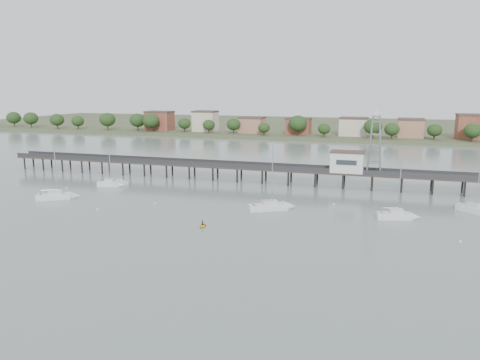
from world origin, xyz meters
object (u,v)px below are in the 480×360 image
at_px(lattice_tower, 375,145).
at_px(sailboat_c, 277,207).
at_px(sailboat_d, 402,216).
at_px(sailboat_e, 479,211).
at_px(pier, 252,168).
at_px(white_tender, 121,182).
at_px(sailboat_a, 62,196).
at_px(yellow_dinghy, 202,227).
at_px(sailboat_b, 113,184).

bearing_deg(lattice_tower, sailboat_c, -124.55).
xyz_separation_m(sailboat_c, sailboat_d, (24.61, 0.04, 0.01)).
distance_m(sailboat_d, sailboat_e, 17.26).
xyz_separation_m(pier, white_tender, (-32.00, -13.00, -3.37)).
relative_size(pier, sailboat_a, 10.55).
bearing_deg(lattice_tower, sailboat_a, -154.64).
bearing_deg(lattice_tower, sailboat_e, -40.18).
distance_m(lattice_tower, yellow_dinghy, 52.54).
relative_size(sailboat_a, white_tender, 3.78).
relative_size(sailboat_e, sailboat_a, 0.87).
bearing_deg(sailboat_b, pier, 17.46).
relative_size(pier, yellow_dinghy, 61.99).
distance_m(lattice_tower, white_tender, 65.69).
height_order(pier, sailboat_e, sailboat_e).
relative_size(lattice_tower, yellow_dinghy, 6.41).
distance_m(sailboat_e, sailboat_b, 84.81).
height_order(lattice_tower, sailboat_c, lattice_tower).
bearing_deg(yellow_dinghy, lattice_tower, 47.22).
bearing_deg(sailboat_c, white_tender, 132.52).
bearing_deg(pier, sailboat_d, -35.14).
relative_size(lattice_tower, sailboat_e, 1.25).
relative_size(sailboat_d, yellow_dinghy, 5.20).
xyz_separation_m(sailboat_b, yellow_dinghy, (35.08, -25.86, -0.66)).
relative_size(sailboat_e, white_tender, 3.29).
bearing_deg(white_tender, sailboat_b, -75.12).
bearing_deg(sailboat_e, yellow_dinghy, -111.55).
height_order(sailboat_d, sailboat_a, sailboat_a).
bearing_deg(sailboat_c, sailboat_b, 137.11).
xyz_separation_m(sailboat_d, sailboat_a, (-73.57, -5.32, -0.01)).
xyz_separation_m(lattice_tower, sailboat_d, (6.27, -26.58, -10.46)).
height_order(sailboat_a, white_tender, sailboat_a).
height_order(sailboat_e, yellow_dinghy, sailboat_e).
distance_m(sailboat_d, white_tender, 71.08).
bearing_deg(sailboat_a, sailboat_b, 42.95).
relative_size(sailboat_c, sailboat_a, 1.07).
height_order(sailboat_c, white_tender, sailboat_c).
bearing_deg(sailboat_d, pier, 130.89).
bearing_deg(white_tender, sailboat_c, -0.14).
bearing_deg(yellow_dinghy, sailboat_c, 48.56).
xyz_separation_m(pier, sailboat_e, (52.69, -17.89, -3.15)).
bearing_deg(lattice_tower, yellow_dinghy, -123.76).
height_order(lattice_tower, sailboat_d, lattice_tower).
height_order(lattice_tower, sailboat_e, lattice_tower).
distance_m(white_tender, yellow_dinghy, 45.87).
height_order(sailboat_c, sailboat_b, sailboat_c).
height_order(sailboat_e, white_tender, sailboat_e).
bearing_deg(sailboat_d, yellow_dinghy, -169.14).
relative_size(lattice_tower, sailboat_b, 1.42).
bearing_deg(sailboat_e, sailboat_b, -138.77).
bearing_deg(sailboat_e, pier, -156.82).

